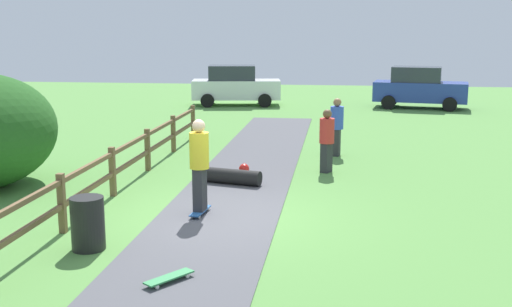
% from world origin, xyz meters
% --- Properties ---
extents(ground_plane, '(60.00, 60.00, 0.00)m').
position_xyz_m(ground_plane, '(0.00, 0.00, 0.00)').
color(ground_plane, '#568E42').
extents(asphalt_path, '(2.40, 28.00, 0.02)m').
position_xyz_m(asphalt_path, '(0.00, 0.00, 0.01)').
color(asphalt_path, '#515156').
rests_on(asphalt_path, ground_plane).
extents(wooden_fence, '(0.12, 18.12, 1.10)m').
position_xyz_m(wooden_fence, '(-2.60, 0.00, 0.67)').
color(wooden_fence, brown).
rests_on(wooden_fence, ground_plane).
extents(trash_bin, '(0.56, 0.56, 0.90)m').
position_xyz_m(trash_bin, '(-1.80, -2.06, 0.45)').
color(trash_bin, black).
rests_on(trash_bin, ground_plane).
extents(skater_riding, '(0.42, 0.82, 1.90)m').
position_xyz_m(skater_riding, '(-0.37, 0.10, 1.09)').
color(skater_riding, '#265999').
rests_on(skater_riding, asphalt_path).
extents(skater_fallen, '(1.55, 1.34, 0.36)m').
position_xyz_m(skater_fallen, '(-0.20, 2.73, 0.20)').
color(skater_fallen, black).
rests_on(skater_fallen, asphalt_path).
extents(skateboard_loose, '(0.63, 0.77, 0.08)m').
position_xyz_m(skateboard_loose, '(-0.08, -3.28, 0.09)').
color(skateboard_loose, '#338C4C').
rests_on(skateboard_loose, asphalt_path).
extents(bystander_blue, '(0.44, 0.44, 1.68)m').
position_xyz_m(bystander_blue, '(2.25, 6.49, 0.92)').
color(bystander_blue, '#2D2D33').
rests_on(bystander_blue, ground_plane).
extents(bystander_red, '(0.51, 0.51, 1.63)m').
position_xyz_m(bystander_red, '(2.01, 4.28, 0.89)').
color(bystander_red, '#2D2D33').
rests_on(bystander_red, ground_plane).
extents(parked_car_white, '(4.40, 2.47, 1.92)m').
position_xyz_m(parked_car_white, '(-2.69, 18.31, 0.96)').
color(parked_car_white, silver).
rests_on(parked_car_white, ground_plane).
extents(parked_car_blue, '(4.43, 2.54, 1.92)m').
position_xyz_m(parked_car_blue, '(5.98, 18.33, 0.96)').
color(parked_car_blue, '#283D99').
rests_on(parked_car_blue, ground_plane).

